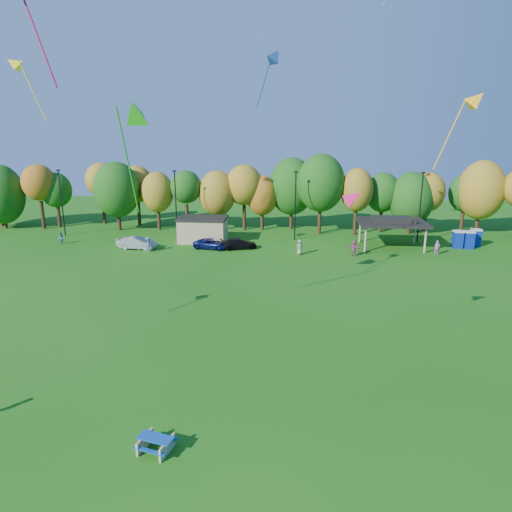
# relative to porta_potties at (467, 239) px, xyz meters

# --- Properties ---
(ground) EXTENTS (160.00, 160.00, 0.00)m
(ground) POSITION_rel_porta_potties_xyz_m (-23.51, -37.80, -1.10)
(ground) COLOR #19600F
(ground) RESTS_ON ground
(tree_line) EXTENTS (93.57, 10.55, 11.15)m
(tree_line) POSITION_rel_porta_potties_xyz_m (-24.54, 7.72, 4.82)
(tree_line) COLOR black
(tree_line) RESTS_ON ground
(lamp_posts) EXTENTS (64.50, 0.25, 9.09)m
(lamp_posts) POSITION_rel_porta_potties_xyz_m (-21.51, 2.20, 3.80)
(lamp_posts) COLOR black
(lamp_posts) RESTS_ON ground
(utility_building) EXTENTS (6.30, 4.30, 3.25)m
(utility_building) POSITION_rel_porta_potties_xyz_m (-33.51, 0.20, 0.54)
(utility_building) COLOR tan
(utility_building) RESTS_ON ground
(pavilion) EXTENTS (8.20, 6.20, 3.77)m
(pavilion) POSITION_rel_porta_potties_xyz_m (-9.51, -0.80, 2.13)
(pavilion) COLOR tan
(pavilion) RESTS_ON ground
(porta_potties) EXTENTS (3.75, 2.47, 2.18)m
(porta_potties) POSITION_rel_porta_potties_xyz_m (0.00, 0.00, 0.00)
(porta_potties) COLOR navy
(porta_potties) RESTS_ON ground
(picnic_table) EXTENTS (1.89, 1.69, 0.70)m
(picnic_table) POSITION_rel_porta_potties_xyz_m (-27.45, -40.41, -0.69)
(picnic_table) COLOR tan
(picnic_table) RESTS_ON ground
(car_a) EXTENTS (4.53, 2.78, 1.44)m
(car_a) POSITION_rel_porta_potties_xyz_m (-41.62, -3.87, -0.38)
(car_a) COLOR silver
(car_a) RESTS_ON ground
(car_b) EXTENTS (4.57, 1.79, 1.48)m
(car_b) POSITION_rel_porta_potties_xyz_m (-40.77, -4.42, -0.36)
(car_b) COLOR #9A9A9F
(car_b) RESTS_ON ground
(car_c) EXTENTS (4.79, 2.88, 1.24)m
(car_c) POSITION_rel_porta_potties_xyz_m (-31.69, -3.49, -0.48)
(car_c) COLOR #0E1556
(car_c) RESTS_ON ground
(car_d) EXTENTS (4.85, 3.20, 1.31)m
(car_d) POSITION_rel_porta_potties_xyz_m (-28.38, -3.27, -0.44)
(car_d) COLOR black
(car_d) RESTS_ON ground
(far_person_0) EXTENTS (1.74, 1.42, 1.86)m
(far_person_0) POSITION_rel_porta_potties_xyz_m (-14.59, -5.41, -0.17)
(far_person_0) COLOR #AE487C
(far_person_0) RESTS_ON ground
(far_person_1) EXTENTS (1.04, 0.88, 1.82)m
(far_person_1) POSITION_rel_porta_potties_xyz_m (-20.89, -5.40, -0.19)
(far_person_1) COLOR #82A06D
(far_person_1) RESTS_ON ground
(far_person_2) EXTENTS (0.63, 0.43, 1.68)m
(far_person_2) POSITION_rel_porta_potties_xyz_m (-4.77, -3.93, -0.26)
(far_person_2) COLOR #BE59A3
(far_person_2) RESTS_ON ground
(far_person_3) EXTENTS (0.71, 1.20, 1.83)m
(far_person_3) POSITION_rel_porta_potties_xyz_m (-39.03, -5.64, -0.18)
(far_person_3) COLOR #4F68AF
(far_person_3) RESTS_ON ground
(far_person_4) EXTENTS (0.92, 0.83, 1.55)m
(far_person_4) POSITION_rel_porta_potties_xyz_m (-51.48, -2.80, -0.32)
(far_person_4) COLOR teal
(far_person_4) RESTS_ON ground
(kite_4) EXTENTS (1.59, 1.35, 1.37)m
(kite_4) POSITION_rel_porta_potties_xyz_m (-18.22, -31.96, 9.32)
(kite_4) COLOR #C50A54
(kite_5) EXTENTS (1.83, 4.55, 7.64)m
(kite_5) POSITION_rel_porta_potties_xyz_m (-31.89, -27.50, 14.07)
(kite_5) COLOR #21A616
(kite_8) EXTENTS (3.23, 1.33, 5.42)m
(kite_8) POSITION_rel_porta_potties_xyz_m (-44.83, -19.13, 18.22)
(kite_8) COLOR yellow
(kite_10) EXTENTS (2.47, 2.27, 4.47)m
(kite_10) POSITION_rel_porta_potties_xyz_m (-23.25, -20.61, 18.29)
(kite_10) COLOR navy
(kite_12) EXTENTS (3.29, 1.35, 5.47)m
(kite_12) POSITION_rel_porta_potties_xyz_m (-9.60, -24.30, 14.87)
(kite_12) COLOR gold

